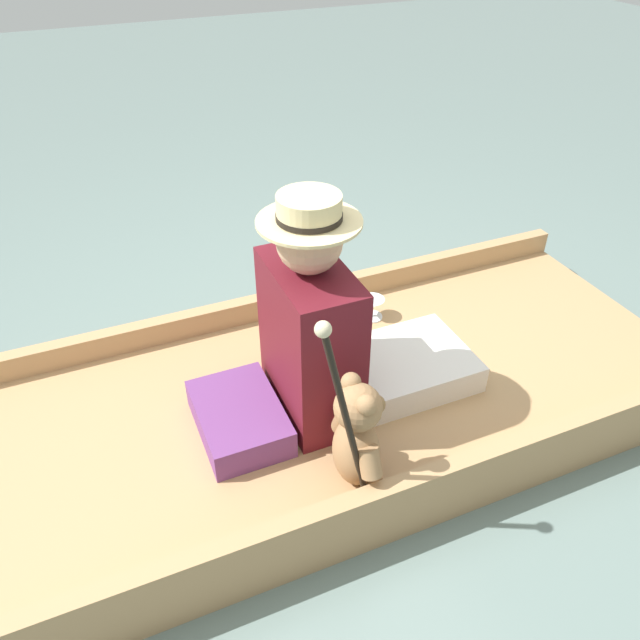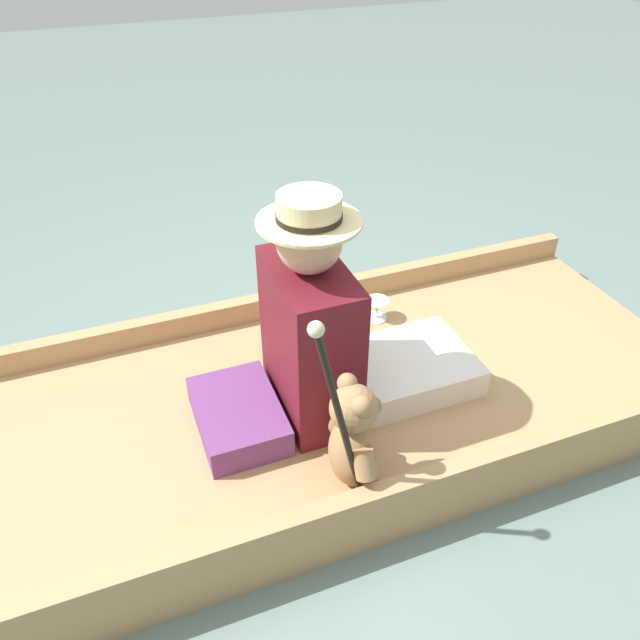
% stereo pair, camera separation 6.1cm
% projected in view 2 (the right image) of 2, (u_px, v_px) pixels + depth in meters
% --- Properties ---
extents(ground_plane, '(16.00, 16.00, 0.00)m').
position_uv_depth(ground_plane, '(322.00, 420.00, 2.41)').
color(ground_plane, slate).
extents(punt_boat, '(1.17, 2.92, 0.24)m').
position_uv_depth(punt_boat, '(322.00, 405.00, 2.36)').
color(punt_boat, tan).
rests_on(punt_boat, ground_plane).
extents(seat_cushion, '(0.39, 0.28, 0.11)m').
position_uv_depth(seat_cushion, '(238.00, 416.00, 2.15)').
color(seat_cushion, '#6B3875').
rests_on(seat_cushion, punt_boat).
extents(seated_person, '(0.42, 0.79, 0.83)m').
position_uv_depth(seated_person, '(334.00, 335.00, 2.12)').
color(seated_person, white).
rests_on(seated_person, punt_boat).
extents(teddy_bear, '(0.28, 0.16, 0.40)m').
position_uv_depth(teddy_bear, '(353.00, 438.00, 1.89)').
color(teddy_bear, '#9E754C').
rests_on(teddy_bear, punt_boat).
extents(wine_glass, '(0.10, 0.10, 0.09)m').
position_uv_depth(wine_glass, '(377.00, 306.00, 2.67)').
color(wine_glass, silver).
rests_on(wine_glass, punt_boat).
extents(walking_cane, '(0.04, 0.18, 0.71)m').
position_uv_depth(walking_cane, '(336.00, 404.00, 1.67)').
color(walking_cane, black).
rests_on(walking_cane, punt_boat).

